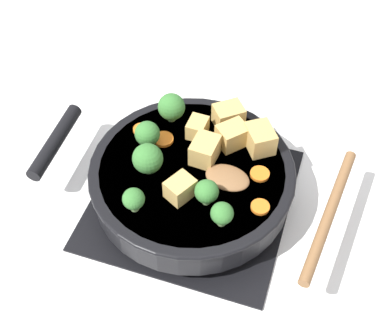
# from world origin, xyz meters

# --- Properties ---
(ground_plane) EXTENTS (2.40, 2.40, 0.00)m
(ground_plane) POSITION_xyz_m (0.00, 0.00, 0.00)
(ground_plane) COLOR white
(front_burner_grate) EXTENTS (0.31, 0.31, 0.03)m
(front_burner_grate) POSITION_xyz_m (0.00, 0.00, 0.01)
(front_burner_grate) COLOR black
(front_burner_grate) RESTS_ON ground_plane
(skillet_pan) EXTENTS (0.41, 0.32, 0.05)m
(skillet_pan) POSITION_xyz_m (-0.00, -0.00, 0.06)
(skillet_pan) COLOR black
(skillet_pan) RESTS_ON front_burner_grate
(wooden_spoon) EXTENTS (0.21, 0.24, 0.02)m
(wooden_spoon) POSITION_xyz_m (0.15, -0.02, 0.09)
(wooden_spoon) COLOR brown
(wooden_spoon) RESTS_ON skillet_pan
(tofu_cube_center_large) EXTENTS (0.04, 0.05, 0.04)m
(tofu_cube_center_large) POSITION_xyz_m (0.01, 0.03, 0.10)
(tofu_cube_center_large) COLOR tan
(tofu_cube_center_large) RESTS_ON skillet_pan
(tofu_cube_near_handle) EXTENTS (0.06, 0.06, 0.04)m
(tofu_cube_near_handle) POSITION_xyz_m (0.04, 0.07, 0.10)
(tofu_cube_near_handle) COLOR tan
(tofu_cube_near_handle) RESTS_ON skillet_pan
(tofu_cube_east_chunk) EXTENTS (0.06, 0.06, 0.04)m
(tofu_cube_east_chunk) POSITION_xyz_m (0.09, 0.07, 0.10)
(tofu_cube_east_chunk) COLOR tan
(tofu_cube_east_chunk) RESTS_ON skillet_pan
(tofu_cube_west_chunk) EXTENTS (0.06, 0.06, 0.04)m
(tofu_cube_west_chunk) POSITION_xyz_m (0.03, 0.11, 0.10)
(tofu_cube_west_chunk) COLOR tan
(tofu_cube_west_chunk) RESTS_ON skillet_pan
(tofu_cube_back_piece) EXTENTS (0.03, 0.04, 0.03)m
(tofu_cube_back_piece) POSITION_xyz_m (-0.01, 0.07, 0.09)
(tofu_cube_back_piece) COLOR tan
(tofu_cube_back_piece) RESTS_ON skillet_pan
(tofu_cube_front_piece) EXTENTS (0.05, 0.05, 0.03)m
(tofu_cube_front_piece) POSITION_xyz_m (0.00, -0.05, 0.09)
(tofu_cube_front_piece) COLOR tan
(tofu_cube_front_piece) RESTS_ON skillet_pan
(broccoli_floret_near_spoon) EXTENTS (0.03, 0.03, 0.04)m
(broccoli_floret_near_spoon) POSITION_xyz_m (0.07, -0.08, 0.10)
(broccoli_floret_near_spoon) COLOR #709956
(broccoli_floret_near_spoon) RESTS_ON skillet_pan
(broccoli_floret_center_top) EXTENTS (0.04, 0.04, 0.04)m
(broccoli_floret_center_top) POSITION_xyz_m (0.04, -0.05, 0.10)
(broccoli_floret_center_top) COLOR #709956
(broccoli_floret_center_top) RESTS_ON skillet_pan
(broccoli_floret_east_rim) EXTENTS (0.05, 0.05, 0.05)m
(broccoli_floret_east_rim) POSITION_xyz_m (-0.06, -0.03, 0.11)
(broccoli_floret_east_rim) COLOR #709956
(broccoli_floret_east_rim) RESTS_ON skillet_pan
(broccoli_floret_west_rim) EXTENTS (0.03, 0.03, 0.04)m
(broccoli_floret_west_rim) POSITION_xyz_m (-0.05, -0.10, 0.10)
(broccoli_floret_west_rim) COLOR #709956
(broccoli_floret_west_rim) RESTS_ON skillet_pan
(broccoli_floret_north_edge) EXTENTS (0.04, 0.04, 0.05)m
(broccoli_floret_north_edge) POSITION_xyz_m (-0.06, 0.09, 0.11)
(broccoli_floret_north_edge) COLOR #709956
(broccoli_floret_north_edge) RESTS_ON skillet_pan
(broccoli_floret_south_cluster) EXTENTS (0.04, 0.04, 0.05)m
(broccoli_floret_south_cluster) POSITION_xyz_m (-0.08, 0.02, 0.11)
(broccoli_floret_south_cluster) COLOR #709956
(broccoli_floret_south_cluster) RESTS_ON skillet_pan
(carrot_slice_orange_thin) EXTENTS (0.03, 0.03, 0.01)m
(carrot_slice_orange_thin) POSITION_xyz_m (-0.06, 0.04, 0.08)
(carrot_slice_orange_thin) COLOR orange
(carrot_slice_orange_thin) RESTS_ON skillet_pan
(carrot_slice_near_center) EXTENTS (0.03, 0.03, 0.01)m
(carrot_slice_near_center) POSITION_xyz_m (-0.10, 0.05, 0.08)
(carrot_slice_near_center) COLOR orange
(carrot_slice_near_center) RESTS_ON skillet_pan
(carrot_slice_edge_slice) EXTENTS (0.03, 0.03, 0.01)m
(carrot_slice_edge_slice) POSITION_xyz_m (0.10, 0.02, 0.08)
(carrot_slice_edge_slice) COLOR orange
(carrot_slice_edge_slice) RESTS_ON skillet_pan
(carrot_slice_under_broccoli) EXTENTS (0.03, 0.03, 0.01)m
(carrot_slice_under_broccoli) POSITION_xyz_m (0.12, -0.04, 0.08)
(carrot_slice_under_broccoli) COLOR orange
(carrot_slice_under_broccoli) RESTS_ON skillet_pan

